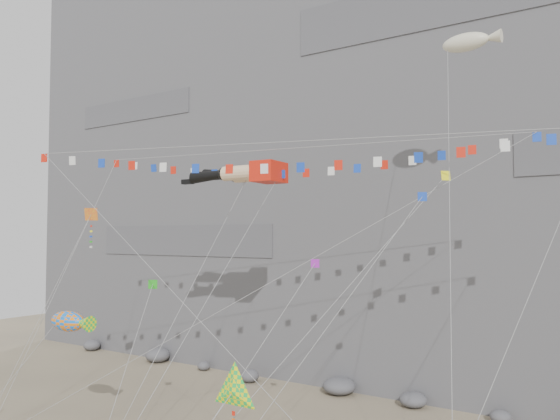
# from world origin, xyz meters

# --- Properties ---
(cliff) EXTENTS (80.00, 28.00, 50.00)m
(cliff) POSITION_xyz_m (0.00, 32.00, 25.00)
(cliff) COLOR slate
(cliff) RESTS_ON ground
(talus_boulders) EXTENTS (60.00, 3.00, 1.20)m
(talus_boulders) POSITION_xyz_m (0.00, 17.00, 0.60)
(talus_boulders) COLOR #5D5E62
(talus_boulders) RESTS_ON ground
(legs_kite) EXTENTS (8.47, 18.01, 23.64)m
(legs_kite) POSITION_xyz_m (-2.47, 7.56, 16.65)
(legs_kite) COLOR red
(legs_kite) RESTS_ON ground
(flag_banner_upper) EXTENTS (28.50, 14.78, 26.04)m
(flag_banner_upper) POSITION_xyz_m (1.26, 8.15, 18.17)
(flag_banner_upper) COLOR red
(flag_banner_upper) RESTS_ON ground
(flag_banner_lower) EXTENTS (30.36, 9.44, 20.56)m
(flag_banner_lower) POSITION_xyz_m (3.38, 3.52, 17.71)
(flag_banner_lower) COLOR red
(flag_banner_lower) RESTS_ON ground
(harlequin_kite) EXTENTS (3.15, 7.22, 15.37)m
(harlequin_kite) POSITION_xyz_m (-11.61, 2.35, 13.89)
(harlequin_kite) COLOR red
(harlequin_kite) RESTS_ON ground
(fish_windsock) EXTENTS (7.83, 3.71, 9.68)m
(fish_windsock) POSITION_xyz_m (-9.55, -0.80, 7.20)
(fish_windsock) COLOR orange
(fish_windsock) RESTS_ON ground
(delta_kite) EXTENTS (4.52, 3.64, 8.21)m
(delta_kite) POSITION_xyz_m (6.36, -4.72, 6.31)
(delta_kite) COLOR yellow
(delta_kite) RESTS_ON ground
(blimp_windsock) EXTENTS (4.50, 13.45, 27.30)m
(blimp_windsock) POSITION_xyz_m (11.57, 11.12, 24.02)
(blimp_windsock) COLOR beige
(blimp_windsock) RESTS_ON ground
(small_kite_a) EXTENTS (1.26, 14.73, 22.03)m
(small_kite_a) POSITION_xyz_m (-2.18, 7.95, 16.69)
(small_kite_a) COLOR orange
(small_kite_a) RESTS_ON ground
(small_kite_b) EXTENTS (4.10, 9.29, 14.44)m
(small_kite_b) POSITION_xyz_m (5.41, 3.26, 10.73)
(small_kite_b) COLOR purple
(small_kite_b) RESTS_ON ground
(small_kite_c) EXTENTS (3.64, 7.85, 12.40)m
(small_kite_c) POSITION_xyz_m (-3.39, 0.25, 9.54)
(small_kite_c) COLOR #1EA118
(small_kite_c) RESTS_ON ground
(small_kite_d) EXTENTS (9.96, 14.64, 23.00)m
(small_kite_d) POSITION_xyz_m (10.84, 8.37, 15.55)
(small_kite_d) COLOR #FFFD15
(small_kite_d) RESTS_ON ground
(small_kite_e) EXTENTS (7.86, 10.55, 18.95)m
(small_kite_e) POSITION_xyz_m (10.68, 4.70, 14.06)
(small_kite_e) COLOR #153DBA
(small_kite_e) RESTS_ON ground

